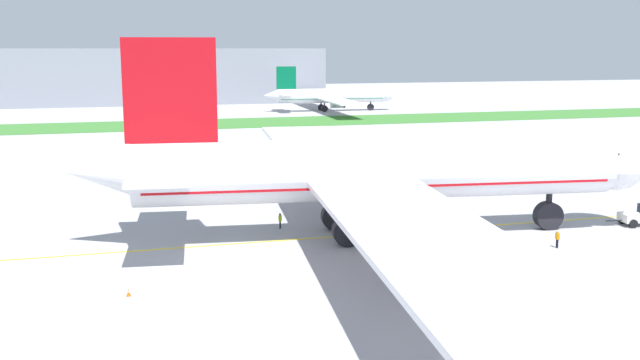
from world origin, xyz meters
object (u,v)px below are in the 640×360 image
ground_crew_wingwalker_starboard (414,225)px  service_truck_catering_van (235,169)px  airliner_foreground (371,171)px  ground_crew_marshaller_front (557,237)px  service_truck_baggage_loader (483,147)px  traffic_cone_near_nose (129,292)px  parked_airliner_far_centre (329,96)px  service_truck_fuel_bowser (510,155)px  ground_crew_wingwalker_port (280,219)px

ground_crew_wingwalker_starboard → service_truck_catering_van: service_truck_catering_van is taller
airliner_foreground → ground_crew_marshaller_front: 18.28m
ground_crew_marshaller_front → service_truck_baggage_loader: (22.30, 56.16, 0.45)m
traffic_cone_near_nose → parked_airliner_far_centre: (60.94, 152.62, 4.11)m
ground_crew_marshaller_front → traffic_cone_near_nose: 38.47m
airliner_foreground → service_truck_baggage_loader: (37.40, 47.44, -5.01)m
airliner_foreground → service_truck_fuel_bowser: (36.44, 36.82, -5.01)m
ground_crew_wingwalker_port → traffic_cone_near_nose: (-15.46, -17.22, -0.70)m
service_truck_catering_van → parked_airliner_far_centre: parked_airliner_far_centre is taller
traffic_cone_near_nose → service_truck_baggage_loader: (60.64, 59.21, 1.18)m
traffic_cone_near_nose → service_truck_catering_van: (15.74, 46.37, 1.28)m
ground_crew_wingwalker_port → traffic_cone_near_nose: 23.15m
parked_airliner_far_centre → ground_crew_wingwalker_starboard: bearing=-103.3°
ground_crew_wingwalker_starboard → service_truck_fuel_bowser: 49.58m
ground_crew_wingwalker_starboard → service_truck_catering_van: bearing=108.3°
ground_crew_marshaller_front → ground_crew_wingwalker_starboard: bearing=144.2°
airliner_foreground → service_truck_fuel_bowser: 52.04m
airliner_foreground → ground_crew_wingwalker_port: 10.97m
traffic_cone_near_nose → service_truck_catering_van: 48.98m
ground_crew_wingwalker_port → service_truck_catering_van: 29.16m
ground_crew_wingwalker_starboard → service_truck_baggage_loader: size_ratio=0.29×
ground_crew_wingwalker_starboard → traffic_cone_near_nose: (-27.49, -10.88, -0.79)m
ground_crew_wingwalker_port → ground_crew_marshaller_front: bearing=-31.8°
traffic_cone_near_nose → ground_crew_wingwalker_port: bearing=48.1°
service_truck_baggage_loader → service_truck_catering_van: service_truck_catering_van is taller
ground_crew_marshaller_front → service_truck_baggage_loader: service_truck_baggage_loader is taller
service_truck_fuel_bowser → parked_airliner_far_centre: (1.26, 104.03, 2.93)m
airliner_foreground → traffic_cone_near_nose: 26.78m
ground_crew_wingwalker_starboard → service_truck_baggage_loader: bearing=55.6°
ground_crew_marshaller_front → service_truck_catering_van: size_ratio=0.31×
traffic_cone_near_nose → service_truck_baggage_loader: size_ratio=0.09×
ground_crew_marshaller_front → service_truck_catering_van: 48.87m
ground_crew_wingwalker_port → parked_airliner_far_centre: bearing=71.4°
traffic_cone_near_nose → parked_airliner_far_centre: parked_airliner_far_centre is taller
service_truck_baggage_loader → airliner_foreground: bearing=-128.3°
ground_crew_marshaller_front → service_truck_fuel_bowser: size_ratio=0.34×
service_truck_fuel_bowser → parked_airliner_far_centre: parked_airliner_far_centre is taller
service_truck_baggage_loader → service_truck_catering_van: size_ratio=1.12×
service_truck_baggage_loader → parked_airliner_far_centre: size_ratio=0.10×
service_truck_baggage_loader → service_truck_fuel_bowser: (-0.95, -10.62, 0.00)m
airliner_foreground → service_truck_baggage_loader: airliner_foreground is taller
service_truck_baggage_loader → service_truck_fuel_bowser: service_truck_fuel_bowser is taller
service_truck_catering_van → parked_airliner_far_centre: 115.51m
ground_crew_wingwalker_starboard → parked_airliner_far_centre: 145.67m
airliner_foreground → parked_airliner_far_centre: bearing=75.0°
ground_crew_wingwalker_starboard → service_truck_catering_van: 37.38m
ground_crew_wingwalker_port → service_truck_catering_van: service_truck_catering_van is taller
service_truck_baggage_loader → ground_crew_wingwalker_port: bearing=-137.1°
parked_airliner_far_centre → traffic_cone_near_nose: bearing=-111.8°
airliner_foreground → service_truck_fuel_bowser: size_ratio=18.25×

